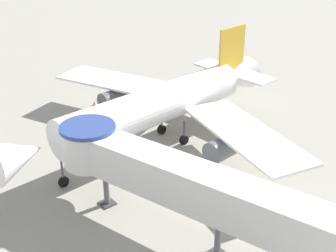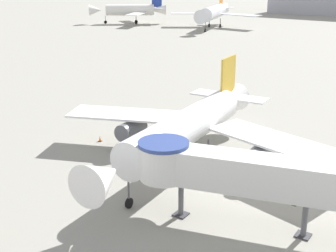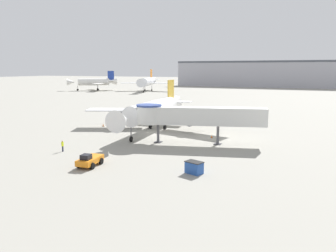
{
  "view_description": "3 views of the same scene",
  "coord_description": "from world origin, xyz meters",
  "views": [
    {
      "loc": [
        30.22,
        -21.8,
        20.93
      ],
      "look_at": [
        1.53,
        1.96,
        2.88
      ],
      "focal_mm": 50.0,
      "sensor_mm": 36.0,
      "label": 1
    },
    {
      "loc": [
        22.42,
        -35.29,
        19.24
      ],
      "look_at": [
        -3.28,
        3.26,
        3.46
      ],
      "focal_mm": 50.0,
      "sensor_mm": 36.0,
      "label": 2
    },
    {
      "loc": [
        26.44,
        -54.27,
        11.91
      ],
      "look_at": [
        5.3,
        -4.25,
        2.42
      ],
      "focal_mm": 35.0,
      "sensor_mm": 36.0,
      "label": 3
    }
  ],
  "objects": [
    {
      "name": "traffic_cone_port_wing",
      "position": [
        -12.44,
        2.74,
        0.32
      ],
      "size": [
        0.41,
        0.41,
        0.67
      ],
      "color": "black",
      "rests_on": "ground_plane"
    },
    {
      "name": "main_airplane",
      "position": [
        -0.47,
        2.54,
        4.04
      ],
      "size": [
        30.97,
        28.88,
        9.54
      ],
      "rotation": [
        0.0,
        0.0,
        0.07
      ],
      "color": "white",
      "rests_on": "ground_plane"
    },
    {
      "name": "jet_bridge",
      "position": [
        9.73,
        -5.18,
        4.54
      ],
      "size": [
        20.38,
        7.98,
        6.23
      ],
      "rotation": [
        0.0,
        0.0,
        0.25
      ],
      "color": "silver",
      "rests_on": "ground_plane"
    },
    {
      "name": "ground_plane",
      "position": [
        0.0,
        0.0,
        0.0
      ],
      "size": [
        800.0,
        800.0,
        0.0
      ],
      "primitive_type": "plane",
      "color": "gray"
    },
    {
      "name": "traffic_cone_starboard_wing",
      "position": [
        11.69,
        0.27,
        0.31
      ],
      "size": [
        0.39,
        0.39,
        0.65
      ],
      "color": "black",
      "rests_on": "ground_plane"
    }
  ]
}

